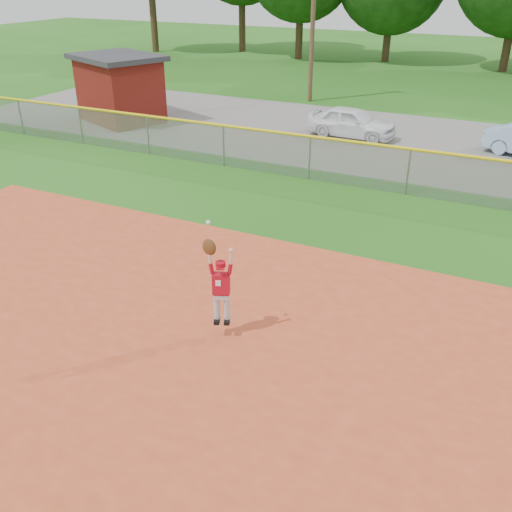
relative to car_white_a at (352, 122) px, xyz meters
The scene contains 8 objects.
ground 16.21m from the car_white_a, 76.90° to the right, with size 120.00×120.00×0.00m, color #215C15.
clay_infield 19.14m from the car_white_a, 78.93° to the right, with size 24.00×16.00×0.04m, color #BD4122.
parking_strip 3.74m from the car_white_a, ahead, with size 44.00×10.00×0.03m, color #66635F.
car_white_a is the anchor object (origin of this frame).
utility_shed 10.81m from the car_white_a, 169.64° to the right, with size 4.89×4.39×3.01m.
outfield_fence 6.85m from the car_white_a, 57.56° to the right, with size 40.06×0.10×1.55m.
power_lines 8.75m from the car_white_a, 53.10° to the left, with size 19.40×0.24×9.00m.
ballplayer 15.45m from the car_white_a, 81.79° to the right, with size 0.58×0.34×2.15m.
Camera 1 is at (3.28, -7.61, 6.56)m, focal length 40.00 mm.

